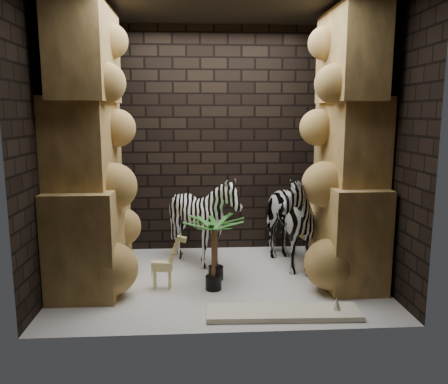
{
  "coord_description": "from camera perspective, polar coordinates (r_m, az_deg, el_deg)",
  "views": [
    {
      "loc": [
        -0.25,
        -4.86,
        1.85
      ],
      "look_at": [
        0.06,
        0.15,
        0.98
      ],
      "focal_mm": 36.24,
      "sensor_mm": 36.0,
      "label": 1
    }
  ],
  "objects": [
    {
      "name": "zebra_right",
      "position": [
        5.51,
        7.32,
        -2.4
      ],
      "size": [
        0.9,
        1.29,
        1.39
      ],
      "primitive_type": "imported",
      "rotation": [
        0.0,
        0.0,
        0.25
      ],
      "color": "white",
      "rests_on": "floor"
    },
    {
      "name": "palm_back",
      "position": [
        4.82,
        -1.35,
        -7.94
      ],
      "size": [
        0.36,
        0.36,
        0.77
      ],
      "primitive_type": null,
      "color": "#24621D",
      "rests_on": "floor"
    },
    {
      "name": "zebra_left",
      "position": [
        5.54,
        -2.62,
        -4.14
      ],
      "size": [
        1.0,
        1.2,
        1.04
      ],
      "primitive_type": "imported",
      "rotation": [
        0.0,
        0.0,
        -0.07
      ],
      "color": "white",
      "rests_on": "floor"
    },
    {
      "name": "wall_left",
      "position": [
        5.09,
        -20.77,
        5.22
      ],
      "size": [
        0.0,
        3.0,
        3.0
      ],
      "primitive_type": "plane",
      "rotation": [
        1.57,
        0.0,
        1.57
      ],
      "color": "black",
      "rests_on": "ground"
    },
    {
      "name": "rock_pillar_right",
      "position": [
        5.15,
        15.44,
        5.54
      ],
      "size": [
        0.58,
        1.25,
        3.0
      ],
      "primitive_type": null,
      "color": "tan",
      "rests_on": "floor"
    },
    {
      "name": "ceiling",
      "position": [
        5.0,
        -0.65,
        23.1
      ],
      "size": [
        3.5,
        3.5,
        0.0
      ],
      "primitive_type": "plane",
      "rotation": [
        3.14,
        0.0,
        0.0
      ],
      "color": "black",
      "rests_on": "ground"
    },
    {
      "name": "wall_right",
      "position": [
        5.27,
        18.86,
        5.46
      ],
      "size": [
        0.0,
        3.0,
        3.0
      ],
      "primitive_type": "plane",
      "rotation": [
        1.57,
        0.0,
        -1.57
      ],
      "color": "black",
      "rests_on": "ground"
    },
    {
      "name": "floor",
      "position": [
        5.2,
        -0.59,
        -11.03
      ],
      "size": [
        3.5,
        3.5,
        0.0
      ],
      "primitive_type": "plane",
      "color": "silver",
      "rests_on": "ground"
    },
    {
      "name": "giraffe_toy",
      "position": [
        4.91,
        -7.84,
        -8.52
      ],
      "size": [
        0.34,
        0.15,
        0.63
      ],
      "primitive_type": null,
      "rotation": [
        0.0,
        0.0,
        -0.13
      ],
      "color": "#FFF3A0",
      "rests_on": "floor"
    },
    {
      "name": "wall_front",
      "position": [
        3.63,
        0.42,
        4.25
      ],
      "size": [
        3.5,
        0.0,
        3.5
      ],
      "primitive_type": "plane",
      "rotation": [
        -1.57,
        0.0,
        0.0
      ],
      "color": "black",
      "rests_on": "ground"
    },
    {
      "name": "palm_front",
      "position": [
        5.11,
        -1.05,
        -7.04
      ],
      "size": [
        0.36,
        0.36,
        0.74
      ],
      "primitive_type": null,
      "color": "#24621D",
      "rests_on": "floor"
    },
    {
      "name": "rock_pillar_left",
      "position": [
        5.0,
        -16.92,
        5.36
      ],
      "size": [
        0.68,
        1.3,
        3.0
      ],
      "primitive_type": null,
      "color": "tan",
      "rests_on": "floor"
    },
    {
      "name": "wall_back",
      "position": [
        6.12,
        -1.24,
        6.52
      ],
      "size": [
        3.5,
        0.0,
        3.5
      ],
      "primitive_type": "plane",
      "rotation": [
        1.57,
        0.0,
        0.0
      ],
      "color": "black",
      "rests_on": "ground"
    },
    {
      "name": "surfboard",
      "position": [
        4.4,
        7.47,
        -14.84
      ],
      "size": [
        1.44,
        0.4,
        0.05
      ],
      "primitive_type": "cube",
      "rotation": [
        0.0,
        0.0,
        -0.03
      ],
      "color": "#F9F4CD",
      "rests_on": "floor"
    }
  ]
}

